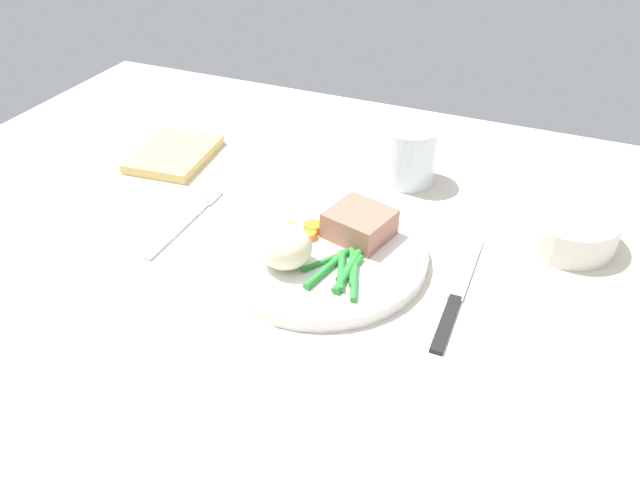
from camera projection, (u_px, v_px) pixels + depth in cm
name	position (u px, v px, depth cm)	size (l,w,h in cm)	color
dining_table	(296.00, 251.00, 75.24)	(120.00, 90.00, 2.00)	beige
dinner_plate	(320.00, 252.00, 72.13)	(25.41, 25.41, 1.60)	white
meat_portion	(359.00, 224.00, 72.57)	(7.03, 6.55, 3.37)	#A86B56
mashed_potatoes	(285.00, 247.00, 67.49)	(6.15, 5.77, 5.02)	beige
carrot_slices	(300.00, 230.00, 73.66)	(4.71, 3.86, 0.97)	orange
green_beans	(345.00, 267.00, 67.88)	(7.65, 11.03, 0.89)	#2D8C38
fork	(185.00, 223.00, 78.17)	(1.44, 16.60, 0.40)	silver
knife	(457.00, 293.00, 67.06)	(1.70, 20.50, 0.64)	black
water_glass	(409.00, 158.00, 85.38)	(7.70, 7.70, 8.22)	silver
salad_bowl	(568.00, 226.00, 73.76)	(11.84, 11.84, 4.25)	silver
napkin	(175.00, 154.00, 92.27)	(10.39, 13.62, 1.47)	#DBBC6B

